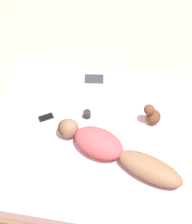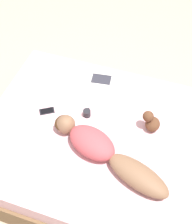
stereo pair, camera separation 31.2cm
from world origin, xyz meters
TOP-DOWN VIEW (x-y plane):
  - ground_plane at (0.00, 0.00)m, footprint 12.00×12.00m
  - bed at (0.00, 0.00)m, footprint 1.86×2.21m
  - person at (-0.22, -0.18)m, footprint 0.63×1.24m
  - open_magazine at (0.59, 0.13)m, footprint 0.49×0.36m
  - coffee_mug at (0.17, 0.13)m, footprint 0.11×0.08m
  - cell_phone at (0.09, 0.53)m, footprint 0.15×0.17m
  - plush_toy at (0.23, -0.51)m, footprint 0.16×0.18m

SIDE VIEW (x-z plane):
  - ground_plane at x=0.00m, z-range 0.00..0.00m
  - bed at x=0.00m, z-range 0.00..0.58m
  - open_magazine at x=0.59m, z-range 0.58..0.59m
  - cell_phone at x=0.09m, z-range 0.58..0.59m
  - coffee_mug at x=0.17m, z-range 0.58..0.66m
  - person at x=-0.22m, z-range 0.58..0.76m
  - plush_toy at x=0.23m, z-range 0.57..0.79m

